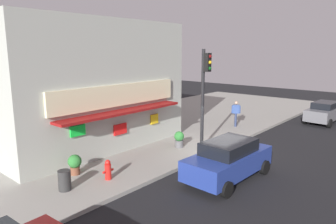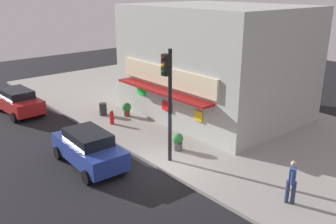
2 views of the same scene
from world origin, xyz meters
name	(u,v)px [view 1 (image 1 of 2)]	position (x,y,z in m)	size (l,w,h in m)	color
ground_plane	(216,154)	(0.00, 0.00, 0.00)	(62.58, 62.58, 0.00)	black
sidewalk	(133,132)	(0.00, 6.45, 0.08)	(41.72, 12.89, 0.16)	gray
corner_building	(73,83)	(-3.61, 7.61, 3.56)	(10.28, 8.91, 6.81)	#ADB2A8
traffic_light	(204,86)	(-0.17, 0.74, 3.56)	(0.32, 0.58, 5.31)	black
fire_hydrant	(108,170)	(-6.13, 1.38, 0.57)	(0.51, 0.27, 0.84)	red
trash_can	(65,180)	(-7.86, 1.82, 0.56)	(0.48, 0.48, 0.78)	#2D2D2D
pedestrian	(236,112)	(5.56, 1.93, 1.15)	(0.44, 0.58, 1.77)	navy
potted_plant_by_doorway	(75,163)	(-6.73, 2.87, 0.66)	(0.58, 0.58, 0.88)	brown
potted_plant_by_window	(179,139)	(-0.79, 1.91, 0.64)	(0.54, 0.54, 0.89)	#59595B
parked_car_grey	(325,112)	(11.55, -2.30, 0.83)	(4.22, 2.10, 1.60)	slate
parked_car_blue	(228,159)	(-2.52, -2.15, 0.87)	(4.46, 2.18, 1.69)	navy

